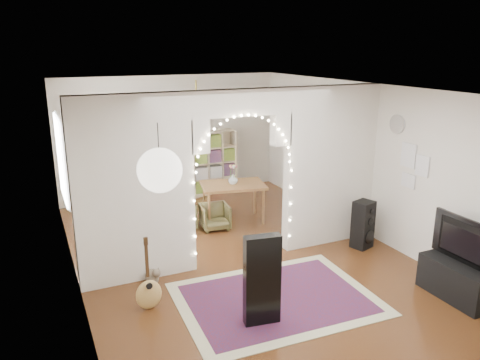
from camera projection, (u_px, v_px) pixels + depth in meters
name	position (u px, v px, depth m)	size (l,w,h in m)	color
floor	(241.00, 257.00, 7.59)	(7.50, 7.50, 0.00)	black
ceiling	(241.00, 89.00, 6.84)	(5.00, 7.50, 0.02)	white
wall_back	(171.00, 136.00, 10.49)	(5.00, 0.02, 2.70)	silver
wall_front	(428.00, 287.00, 3.94)	(5.00, 0.02, 2.70)	silver
wall_left	(71.00, 199.00, 6.21)	(0.02, 7.50, 2.70)	silver
wall_right	(370.00, 161.00, 8.22)	(0.02, 7.50, 2.70)	silver
divider_wall	(241.00, 173.00, 7.19)	(5.00, 0.20, 2.70)	silver
fairy_lights	(245.00, 167.00, 7.04)	(1.64, 0.04, 1.60)	#FFEABF
window	(61.00, 159.00, 7.76)	(0.04, 1.20, 1.40)	white
wall_clock	(398.00, 124.00, 7.48)	(0.31, 0.31, 0.03)	white
picture_frames	(412.00, 166.00, 7.29)	(0.02, 0.50, 0.70)	white
paper_lantern	(160.00, 170.00, 4.11)	(0.40, 0.40, 0.40)	white
ceiling_fan	(196.00, 97.00, 8.67)	(1.10, 1.10, 0.30)	#AF983A
area_rug	(276.00, 299.00, 6.33)	(2.61, 1.95, 0.02)	maroon
guitar_case	(262.00, 280.00, 5.64)	(0.44, 0.15, 1.16)	black
acoustic_guitar	(148.00, 283.00, 6.00)	(0.35, 0.16, 0.85)	tan
tabby_cat	(153.00, 276.00, 6.71)	(0.27, 0.45, 0.30)	brown
floor_speaker	(363.00, 225.00, 7.87)	(0.39, 0.36, 0.82)	black
media_console	(456.00, 281.00, 6.30)	(0.40, 1.00, 0.50)	black
tv	(461.00, 243.00, 6.15)	(1.07, 0.14, 0.62)	black
bookcase	(207.00, 163.00, 10.74)	(1.40, 0.36, 1.44)	#CAB892
dining_table	(233.00, 188.00, 8.99)	(1.34, 1.03, 0.76)	brown
flower_vase	(233.00, 179.00, 8.94)	(0.18, 0.18, 0.19)	silver
dining_chair_left	(215.00, 217.00, 8.72)	(0.51, 0.52, 0.47)	brown
dining_chair_right	(178.00, 216.00, 8.68)	(0.55, 0.56, 0.51)	brown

